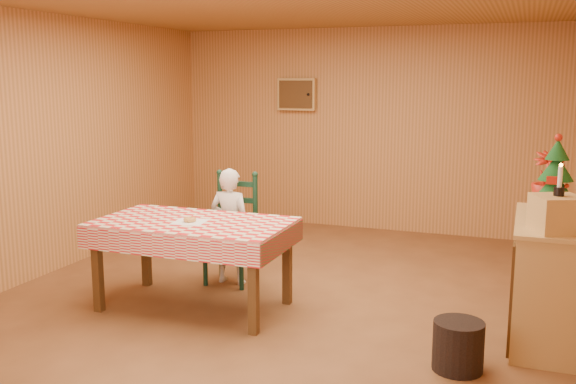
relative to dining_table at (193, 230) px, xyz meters
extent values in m
plane|color=brown|center=(0.63, 0.44, -0.69)|extent=(6.00, 6.00, 0.00)
cube|color=#BD7F44|center=(0.63, 3.44, 0.61)|extent=(5.00, 0.10, 2.60)
cube|color=#BD7F44|center=(-1.87, 0.44, 0.61)|extent=(0.10, 6.00, 2.60)
cube|color=#A5763D|center=(0.63, 0.44, 1.91)|extent=(5.00, 6.00, 0.10)
cube|color=tan|center=(-0.27, 3.38, 1.06)|extent=(0.52, 0.08, 0.42)
cube|color=#503215|center=(-0.27, 3.34, 1.06)|extent=(0.46, 0.02, 0.36)
sphere|color=black|center=(-0.09, 3.32, 1.06)|extent=(0.04, 0.04, 0.04)
cube|color=#503215|center=(0.00, 0.00, 0.03)|extent=(1.60, 0.90, 0.06)
cube|color=#503215|center=(-0.72, -0.37, -0.34)|extent=(0.07, 0.07, 0.69)
cube|color=#503215|center=(0.72, -0.37, -0.34)|extent=(0.07, 0.07, 0.69)
cube|color=#503215|center=(-0.72, 0.37, -0.34)|extent=(0.07, 0.07, 0.69)
cube|color=#503215|center=(0.72, 0.37, -0.34)|extent=(0.07, 0.07, 0.69)
cube|color=red|center=(0.00, 0.00, 0.07)|extent=(1.64, 0.94, 0.02)
cube|color=red|center=(0.00, -0.47, -0.03)|extent=(1.64, 0.02, 0.18)
cube|color=red|center=(0.00, 0.47, -0.03)|extent=(1.64, 0.02, 0.18)
cube|color=#2B5225|center=(-0.82, 0.00, -0.03)|extent=(0.02, 0.94, 0.18)
cube|color=#2B5225|center=(0.82, 0.00, -0.03)|extent=(0.02, 0.94, 0.18)
cube|color=black|center=(0.00, 0.73, -0.26)|extent=(0.44, 0.40, 0.04)
cylinder|color=black|center=(-0.19, 0.56, -0.48)|extent=(0.04, 0.04, 0.41)
cylinder|color=black|center=(0.19, 0.56, -0.48)|extent=(0.04, 0.04, 0.41)
cylinder|color=black|center=(-0.19, 0.90, -0.48)|extent=(0.04, 0.04, 0.41)
cylinder|color=black|center=(0.19, 0.90, -0.48)|extent=(0.04, 0.04, 0.41)
cylinder|color=black|center=(-0.19, 0.90, 0.06)|extent=(0.05, 0.05, 0.60)
sphere|color=black|center=(-0.19, 0.90, 0.36)|extent=(0.06, 0.06, 0.06)
cylinder|color=black|center=(0.19, 0.90, 0.06)|extent=(0.05, 0.05, 0.60)
sphere|color=black|center=(0.19, 0.90, 0.36)|extent=(0.06, 0.06, 0.06)
cube|color=black|center=(0.00, 0.90, -0.06)|extent=(0.38, 0.03, 0.05)
cube|color=black|center=(0.00, 0.90, 0.10)|extent=(0.38, 0.03, 0.05)
cube|color=black|center=(0.00, 0.90, 0.26)|extent=(0.38, 0.03, 0.05)
imported|color=silver|center=(0.00, 0.73, -0.13)|extent=(0.41, 0.27, 1.12)
cube|color=white|center=(0.00, -0.05, 0.08)|extent=(0.29, 0.29, 0.00)
torus|color=#CA8E48|center=(0.00, -0.05, 0.10)|extent=(0.14, 0.14, 0.04)
cube|color=tan|center=(2.85, 0.34, -0.24)|extent=(0.50, 1.20, 0.90)
cube|color=tan|center=(2.85, 0.34, 0.23)|extent=(0.54, 1.24, 0.03)
cube|color=#503215|center=(2.59, 0.34, -0.24)|extent=(0.02, 1.20, 0.80)
cube|color=tan|center=(2.85, -0.06, 0.37)|extent=(0.39, 0.39, 0.25)
cylinder|color=#503215|center=(2.85, 0.59, 0.28)|extent=(0.04, 0.04, 0.08)
cone|color=#0D3D17|center=(2.85, 0.59, 0.44)|extent=(0.34, 0.34, 0.24)
cone|color=#0D3D17|center=(2.85, 0.59, 0.60)|extent=(0.26, 0.26, 0.20)
cone|color=#0D3D17|center=(2.85, 0.59, 0.74)|extent=(0.18, 0.18, 0.16)
sphere|color=#A01C0E|center=(2.85, 0.59, 0.83)|extent=(0.06, 0.06, 0.06)
cube|color=#A01C0E|center=(2.83, 0.44, 0.52)|extent=(0.10, 0.02, 0.06)
sphere|color=#A01C0E|center=(2.93, 0.53, 0.47)|extent=(0.04, 0.04, 0.04)
sphere|color=#A01C0E|center=(2.78, 0.64, 0.54)|extent=(0.04, 0.04, 0.04)
sphere|color=#A01C0E|center=(2.89, 0.68, 0.64)|extent=(0.04, 0.04, 0.04)
imported|color=#A01C0E|center=(2.80, 0.89, 0.47)|extent=(0.32, 0.32, 0.45)
cylinder|color=black|center=(2.85, -0.06, 0.52)|extent=(0.07, 0.07, 0.06)
cylinder|color=white|center=(2.85, -0.06, 0.62)|extent=(0.03, 0.03, 0.14)
sphere|color=orange|center=(2.85, -0.06, 0.70)|extent=(0.02, 0.02, 0.02)
cylinder|color=black|center=(2.27, -0.45, -0.52)|extent=(0.38, 0.38, 0.34)
camera|label=1|loc=(2.62, -4.70, 1.28)|focal=40.00mm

